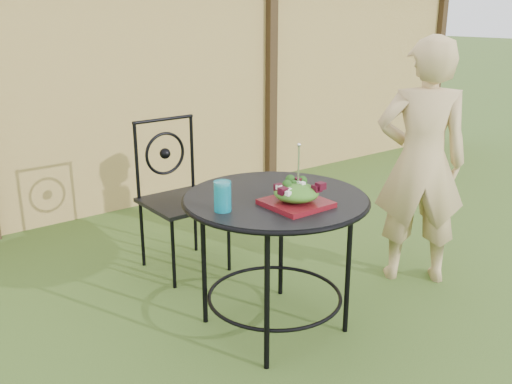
% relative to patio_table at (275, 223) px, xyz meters
% --- Properties ---
extents(ground, '(60.00, 60.00, 0.00)m').
position_rel_patio_table_xyz_m(ground, '(0.44, 0.04, -0.59)').
color(ground, '#2A4215').
rests_on(ground, ground).
extents(fence, '(8.00, 0.12, 1.90)m').
position_rel_patio_table_xyz_m(fence, '(0.44, 2.23, 0.36)').
color(fence, tan).
rests_on(fence, ground).
extents(patio_table, '(0.92, 0.92, 0.72)m').
position_rel_patio_table_xyz_m(patio_table, '(0.00, 0.00, 0.00)').
color(patio_table, black).
rests_on(patio_table, ground).
extents(patio_chair, '(0.46, 0.46, 0.95)m').
position_rel_patio_table_xyz_m(patio_chair, '(0.00, 0.96, -0.08)').
color(patio_chair, black).
rests_on(patio_chair, ground).
extents(diner, '(0.63, 0.62, 1.47)m').
position_rel_patio_table_xyz_m(diner, '(1.06, -0.07, 0.15)').
color(diner, tan).
rests_on(diner, ground).
extents(salad_plate, '(0.27, 0.27, 0.02)m').
position_rel_patio_table_xyz_m(salad_plate, '(-0.01, -0.17, 0.15)').
color(salad_plate, '#4C0A11').
rests_on(salad_plate, patio_table).
extents(salad, '(0.21, 0.21, 0.08)m').
position_rel_patio_table_xyz_m(salad, '(-0.01, -0.17, 0.20)').
color(salad, '#235614').
rests_on(salad, salad_plate).
extents(fork, '(0.01, 0.01, 0.18)m').
position_rel_patio_table_xyz_m(fork, '(-0.00, -0.17, 0.33)').
color(fork, silver).
rests_on(fork, salad).
extents(drinking_glass, '(0.08, 0.08, 0.14)m').
position_rel_patio_table_xyz_m(drinking_glass, '(-0.32, -0.02, 0.21)').
color(drinking_glass, '#0C7F96').
rests_on(drinking_glass, patio_table).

